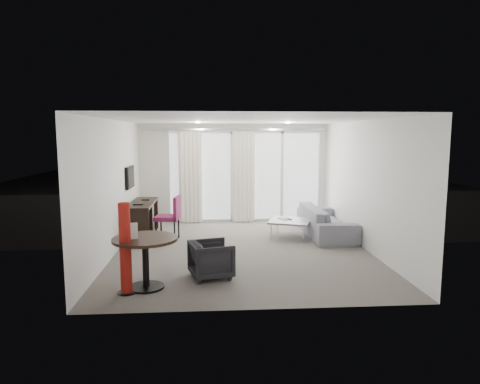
{
  "coord_description": "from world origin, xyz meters",
  "views": [
    {
      "loc": [
        -0.63,
        -8.4,
        2.31
      ],
      "look_at": [
        0.0,
        0.6,
        1.1
      ],
      "focal_mm": 32.0,
      "sensor_mm": 36.0,
      "label": 1
    }
  ],
  "objects": [
    {
      "name": "downlight_b",
      "position": [
        1.2,
        1.6,
        2.59
      ],
      "size": [
        0.12,
        0.12,
        0.02
      ],
      "primitive_type": "cylinder",
      "color": "#FFE0B2",
      "rests_on": "ceiling"
    },
    {
      "name": "ceiling",
      "position": [
        0.0,
        0.0,
        2.6
      ],
      "size": [
        5.0,
        6.0,
        0.0
      ],
      "primitive_type": "cube",
      "color": "white",
      "rests_on": "ground"
    },
    {
      "name": "remote",
      "position": [
        1.16,
        1.07,
        0.36
      ],
      "size": [
        0.09,
        0.16,
        0.02
      ],
      "primitive_type": null,
      "rotation": [
        0.0,
        0.0,
        0.31
      ],
      "color": "black",
      "rests_on": "coffee_table"
    },
    {
      "name": "floor",
      "position": [
        0.0,
        0.0,
        0.0
      ],
      "size": [
        5.0,
        6.0,
        0.0
      ],
      "primitive_type": "cube",
      "color": "#615B54",
      "rests_on": "ground"
    },
    {
      "name": "wall_right",
      "position": [
        2.5,
        0.0,
        1.3
      ],
      "size": [
        0.0,
        6.0,
        2.6
      ],
      "primitive_type": "cube",
      "color": "silver",
      "rests_on": "ground"
    },
    {
      "name": "sofa",
      "position": [
        2.03,
        1.15,
        0.33
      ],
      "size": [
        0.9,
        2.29,
        0.67
      ],
      "primitive_type": "imported",
      "rotation": [
        0.0,
        0.0,
        1.57
      ],
      "color": "slate",
      "rests_on": "floor"
    },
    {
      "name": "red_lamp",
      "position": [
        -1.87,
        -2.27,
        0.67
      ],
      "size": [
        0.35,
        0.35,
        1.34
      ],
      "primitive_type": "cylinder",
      "rotation": [
        0.0,
        0.0,
        0.39
      ],
      "color": "maroon",
      "rests_on": "floor"
    },
    {
      "name": "round_table",
      "position": [
        -1.62,
        -2.07,
        0.39
      ],
      "size": [
        1.1,
        1.1,
        0.78
      ],
      "primitive_type": null,
      "rotation": [
        0.0,
        0.0,
        -0.13
      ],
      "color": "black",
      "rests_on": "floor"
    },
    {
      "name": "desk_chair",
      "position": [
        -1.58,
        0.92,
        0.49
      ],
      "size": [
        0.61,
        0.58,
        0.98
      ],
      "primitive_type": null,
      "rotation": [
        0.0,
        0.0,
        -0.15
      ],
      "color": "maroon",
      "rests_on": "floor"
    },
    {
      "name": "tv",
      "position": [
        -2.46,
        1.45,
        1.35
      ],
      "size": [
        0.05,
        0.8,
        0.5
      ],
      "primitive_type": null,
      "color": "black",
      "rests_on": "wall_left"
    },
    {
      "name": "window_panel",
      "position": [
        0.3,
        2.98,
        1.2
      ],
      "size": [
        4.0,
        0.02,
        2.38
      ],
      "primitive_type": null,
      "color": "white",
      "rests_on": "ground"
    },
    {
      "name": "desk",
      "position": [
        -2.18,
        1.36,
        0.39
      ],
      "size": [
        0.52,
        1.67,
        0.78
      ],
      "primitive_type": null,
      "color": "black",
      "rests_on": "floor"
    },
    {
      "name": "rattan_table",
      "position": [
        1.01,
        4.36,
        0.23
      ],
      "size": [
        0.53,
        0.53,
        0.46
      ],
      "primitive_type": null,
      "rotation": [
        0.0,
        0.0,
        -0.15
      ],
      "color": "brown",
      "rests_on": "terrace_slab"
    },
    {
      "name": "downlight_a",
      "position": [
        -0.9,
        1.6,
        2.59
      ],
      "size": [
        0.12,
        0.12,
        0.02
      ],
      "primitive_type": "cylinder",
      "color": "#FFE0B2",
      "rests_on": "ceiling"
    },
    {
      "name": "menu_card",
      "position": [
        -1.77,
        -2.15,
        0.72
      ],
      "size": [
        0.13,
        0.07,
        0.25
      ],
      "primitive_type": null,
      "rotation": [
        0.0,
        0.0,
        0.36
      ],
      "color": "white",
      "rests_on": "round_table"
    },
    {
      "name": "curtain_track",
      "position": [
        0.0,
        2.82,
        2.45
      ],
      "size": [
        4.8,
        0.04,
        0.04
      ],
      "primitive_type": null,
      "color": "#B2B2B7",
      "rests_on": "ceiling"
    },
    {
      "name": "curtain_right",
      "position": [
        0.25,
        2.82,
        1.2
      ],
      "size": [
        0.6,
        0.2,
        2.38
      ],
      "primitive_type": null,
      "color": "white",
      "rests_on": "ground"
    },
    {
      "name": "tub_armchair",
      "position": [
        -0.63,
        -1.65,
        0.3
      ],
      "size": [
        0.8,
        0.79,
        0.6
      ],
      "primitive_type": "imported",
      "rotation": [
        0.0,
        0.0,
        1.83
      ],
      "color": "black",
      "rests_on": "floor"
    },
    {
      "name": "coffee_table",
      "position": [
        1.17,
        0.99,
        0.2
      ],
      "size": [
        1.13,
        1.13,
        0.4
      ],
      "primitive_type": null,
      "rotation": [
        0.0,
        0.0,
        -0.35
      ],
      "color": "gray",
      "rests_on": "floor"
    },
    {
      "name": "window_frame",
      "position": [
        0.3,
        2.97,
        1.2
      ],
      "size": [
        4.1,
        0.06,
        2.44
      ],
      "primitive_type": null,
      "color": "white",
      "rests_on": "ground"
    },
    {
      "name": "magazine",
      "position": [
        1.07,
        1.14,
        0.36
      ],
      "size": [
        0.28,
        0.31,
        0.01
      ],
      "primitive_type": null,
      "rotation": [
        0.0,
        0.0,
        0.39
      ],
      "color": "gray",
      "rests_on": "coffee_table"
    },
    {
      "name": "terrace_slab",
      "position": [
        0.3,
        4.5,
        -0.06
      ],
      "size": [
        5.6,
        3.0,
        0.12
      ],
      "primitive_type": "cube",
      "color": "#4D4D50",
      "rests_on": "ground"
    },
    {
      "name": "rattan_chair_b",
      "position": [
        2.09,
        4.05,
        0.39
      ],
      "size": [
        0.67,
        0.67,
        0.77
      ],
      "primitive_type": null,
      "rotation": [
        0.0,
        0.0,
        -0.34
      ],
      "color": "brown",
      "rests_on": "terrace_slab"
    },
    {
      "name": "wall_front",
      "position": [
        0.0,
        -3.0,
        1.3
      ],
      "size": [
        5.0,
        0.0,
        2.6
      ],
      "primitive_type": "cube",
      "color": "silver",
      "rests_on": "ground"
    },
    {
      "name": "wall_left",
      "position": [
        -2.5,
        0.0,
        1.3
      ],
      "size": [
        0.0,
        6.0,
        2.6
      ],
      "primitive_type": "cube",
      "color": "silver",
      "rests_on": "ground"
    },
    {
      "name": "curtain_left",
      "position": [
        -1.15,
        2.82,
        1.2
      ],
      "size": [
        0.6,
        0.2,
        2.38
      ],
      "primitive_type": null,
      "color": "white",
      "rests_on": "ground"
    },
    {
      "name": "balustrade",
      "position": [
        0.3,
        5.95,
        0.5
      ],
      "size": [
        5.5,
        0.06,
        1.05
      ],
      "primitive_type": null,
      "color": "#B2B2B7",
      "rests_on": "terrace_slab"
    },
    {
      "name": "rattan_chair_a",
      "position": [
        0.45,
        4.0,
        0.44
      ],
      "size": [
        0.77,
        0.77,
        0.87
      ],
      "primitive_type": null,
      "rotation": [
        0.0,
        0.0,
        -0.36
      ],
      "color": "brown",
      "rests_on": "terrace_slab"
    }
  ]
}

